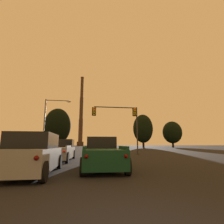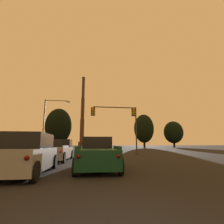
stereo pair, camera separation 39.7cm
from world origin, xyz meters
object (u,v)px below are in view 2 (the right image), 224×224
at_px(pickup_truck_center_lane_second, 97,154).
at_px(suv_left_lane_second, 27,154).
at_px(smokestack, 82,118).
at_px(pickup_truck_left_lane_front, 58,151).
at_px(traffic_light_overhead_right, 121,117).
at_px(street_lamp, 49,119).

distance_m(pickup_truck_center_lane_second, suv_left_lane_second, 3.75).
bearing_deg(pickup_truck_center_lane_second, suv_left_lane_second, -152.00).
bearing_deg(suv_left_lane_second, smokestack, 90.79).
distance_m(pickup_truck_left_lane_front, suv_left_lane_second, 7.21).
distance_m(traffic_light_overhead_right, smokestack, 126.23).
height_order(suv_left_lane_second, street_lamp, street_lamp).
bearing_deg(smokestack, pickup_truck_left_lane_front, -88.66).
xyz_separation_m(street_lamp, smokestack, (0.36, 121.47, 18.39)).
distance_m(pickup_truck_center_lane_second, pickup_truck_left_lane_front, 6.40).
height_order(pickup_truck_left_lane_front, street_lamp, street_lamp).
relative_size(street_lamp, smokestack, 0.14).
distance_m(pickup_truck_center_lane_second, traffic_light_overhead_right, 15.04).
bearing_deg(smokestack, pickup_truck_center_lane_second, -87.40).
height_order(suv_left_lane_second, smokestack, smokestack).
bearing_deg(pickup_truck_center_lane_second, pickup_truck_left_lane_front, 121.59).
height_order(pickup_truck_left_lane_front, suv_left_lane_second, suv_left_lane_second).
bearing_deg(traffic_light_overhead_right, suv_left_lane_second, -115.61).
xyz_separation_m(pickup_truck_left_lane_front, street_lamp, (-3.47, 11.24, 4.33)).
distance_m(suv_left_lane_second, traffic_light_overhead_right, 17.67).
relative_size(pickup_truck_center_lane_second, pickup_truck_left_lane_front, 1.00).
bearing_deg(pickup_truck_left_lane_front, smokestack, 93.64).
bearing_deg(suv_left_lane_second, traffic_light_overhead_right, 63.98).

